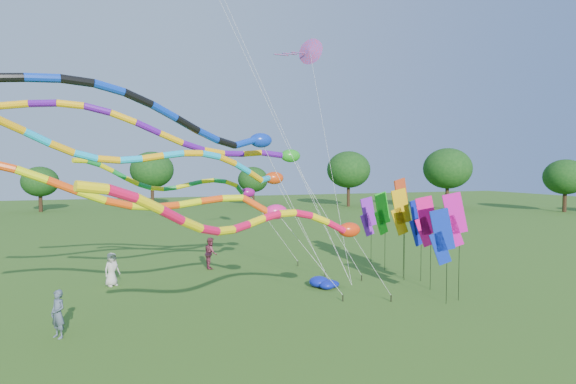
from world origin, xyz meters
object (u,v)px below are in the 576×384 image
object	(u,v)px
person_b	(58,314)
tube_kite_red	(276,222)
person_a	(112,269)
tube_kite_orange	(157,196)
person_c	(211,253)
blue_nylon_heap	(334,283)

from	to	relation	value
person_b	tube_kite_red	bearing A→B (deg)	27.85
person_a	tube_kite_orange	bearing A→B (deg)	-112.47
tube_kite_red	person_b	distance (m)	8.32
tube_kite_orange	person_c	size ratio (longest dim) A/B	8.55
person_a	person_b	size ratio (longest dim) A/B	0.99
blue_nylon_heap	person_a	distance (m)	11.14
tube_kite_orange	person_a	xyz separation A→B (m)	(-1.71, 7.23, -4.05)
tube_kite_orange	person_c	distance (m)	11.13
person_a	tube_kite_red	bearing A→B (deg)	-97.74
tube_kite_red	person_c	bearing A→B (deg)	64.63
blue_nylon_heap	person_b	distance (m)	12.53
tube_kite_red	person_a	distance (m)	11.88
person_a	person_b	distance (m)	7.39
tube_kite_red	person_c	world-z (taller)	tube_kite_red
blue_nylon_heap	person_c	bearing A→B (deg)	127.45
tube_kite_orange	blue_nylon_heap	bearing A→B (deg)	15.02
tube_kite_red	person_c	distance (m)	12.95
tube_kite_red	blue_nylon_heap	world-z (taller)	tube_kite_red
blue_nylon_heap	person_c	distance (m)	8.15
person_b	person_c	distance (m)	12.01
person_b	person_c	world-z (taller)	person_c
blue_nylon_heap	person_b	xyz separation A→B (m)	(-12.09, -3.20, 0.62)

